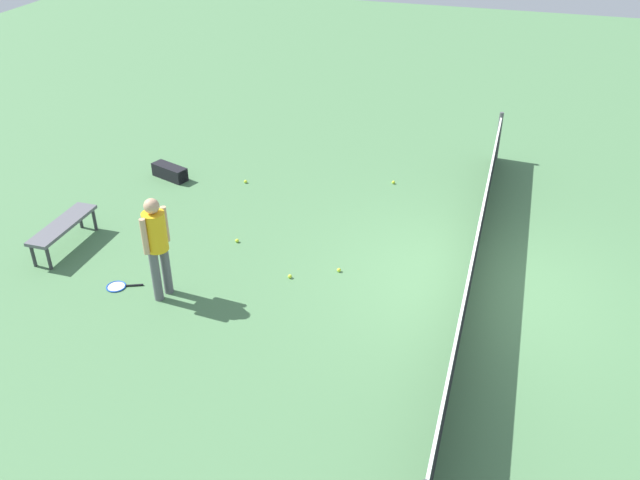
{
  "coord_description": "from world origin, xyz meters",
  "views": [
    {
      "loc": [
        9.25,
        0.27,
        6.21
      ],
      "look_at": [
        0.88,
        -2.27,
        0.9
      ],
      "focal_mm": 37.89,
      "sensor_mm": 36.0,
      "label": 1
    }
  ],
  "objects_px": {
    "tennis_racket_near_player": "(118,286)",
    "tennis_ball_baseline": "(290,276)",
    "tennis_ball_midcourt": "(393,182)",
    "equipment_bag": "(171,172)",
    "player_near_side": "(156,240)",
    "courtside_bench": "(63,227)",
    "tennis_ball_near_player": "(237,241)",
    "tennis_ball_by_net": "(339,270)",
    "tennis_ball_stray_left": "(246,181)"
  },
  "relations": [
    {
      "from": "tennis_racket_near_player",
      "to": "tennis_ball_baseline",
      "type": "relative_size",
      "value": 9.14
    },
    {
      "from": "tennis_racket_near_player",
      "to": "tennis_ball_midcourt",
      "type": "xyz_separation_m",
      "value": [
        -4.9,
        3.45,
        0.02
      ]
    },
    {
      "from": "tennis_ball_midcourt",
      "to": "equipment_bag",
      "type": "relative_size",
      "value": 0.08
    },
    {
      "from": "player_near_side",
      "to": "courtside_bench",
      "type": "relative_size",
      "value": 1.13
    },
    {
      "from": "tennis_racket_near_player",
      "to": "tennis_ball_near_player",
      "type": "relative_size",
      "value": 9.14
    },
    {
      "from": "tennis_ball_by_net",
      "to": "equipment_bag",
      "type": "distance_m",
      "value": 4.88
    },
    {
      "from": "equipment_bag",
      "to": "tennis_ball_near_player",
      "type": "bearing_deg",
      "value": 49.56
    },
    {
      "from": "tennis_ball_by_net",
      "to": "courtside_bench",
      "type": "bearing_deg",
      "value": -82.32
    },
    {
      "from": "courtside_bench",
      "to": "equipment_bag",
      "type": "height_order",
      "value": "courtside_bench"
    },
    {
      "from": "tennis_ball_midcourt",
      "to": "tennis_ball_stray_left",
      "type": "bearing_deg",
      "value": -73.77
    },
    {
      "from": "player_near_side",
      "to": "courtside_bench",
      "type": "height_order",
      "value": "player_near_side"
    },
    {
      "from": "tennis_ball_near_player",
      "to": "tennis_racket_near_player",
      "type": "bearing_deg",
      "value": -35.12
    },
    {
      "from": "player_near_side",
      "to": "tennis_ball_by_net",
      "type": "height_order",
      "value": "player_near_side"
    },
    {
      "from": "tennis_ball_near_player",
      "to": "equipment_bag",
      "type": "relative_size",
      "value": 0.08
    },
    {
      "from": "equipment_bag",
      "to": "tennis_racket_near_player",
      "type": "bearing_deg",
      "value": 15.21
    },
    {
      "from": "tennis_ball_midcourt",
      "to": "courtside_bench",
      "type": "distance_m",
      "value": 6.43
    },
    {
      "from": "tennis_racket_near_player",
      "to": "courtside_bench",
      "type": "xyz_separation_m",
      "value": [
        -0.81,
        -1.49,
        0.4
      ]
    },
    {
      "from": "tennis_racket_near_player",
      "to": "equipment_bag",
      "type": "xyz_separation_m",
      "value": [
        -3.79,
        -1.03,
        0.13
      ]
    },
    {
      "from": "tennis_ball_near_player",
      "to": "equipment_bag",
      "type": "height_order",
      "value": "equipment_bag"
    },
    {
      "from": "tennis_ball_by_net",
      "to": "equipment_bag",
      "type": "xyz_separation_m",
      "value": [
        -2.34,
        -4.28,
        0.11
      ]
    },
    {
      "from": "tennis_racket_near_player",
      "to": "tennis_ball_baseline",
      "type": "distance_m",
      "value": 2.74
    },
    {
      "from": "tennis_racket_near_player",
      "to": "courtside_bench",
      "type": "distance_m",
      "value": 1.74
    },
    {
      "from": "tennis_racket_near_player",
      "to": "tennis_ball_midcourt",
      "type": "height_order",
      "value": "tennis_ball_midcourt"
    },
    {
      "from": "tennis_ball_near_player",
      "to": "courtside_bench",
      "type": "bearing_deg",
      "value": -69.91
    },
    {
      "from": "player_near_side",
      "to": "tennis_ball_near_player",
      "type": "bearing_deg",
      "value": 165.55
    },
    {
      "from": "tennis_ball_stray_left",
      "to": "courtside_bench",
      "type": "bearing_deg",
      "value": -31.95
    },
    {
      "from": "player_near_side",
      "to": "tennis_ball_stray_left",
      "type": "distance_m",
      "value": 4.15
    },
    {
      "from": "courtside_bench",
      "to": "equipment_bag",
      "type": "distance_m",
      "value": 3.03
    },
    {
      "from": "player_near_side",
      "to": "tennis_racket_near_player",
      "type": "relative_size",
      "value": 2.82
    },
    {
      "from": "equipment_bag",
      "to": "tennis_ball_midcourt",
      "type": "bearing_deg",
      "value": 103.86
    },
    {
      "from": "tennis_ball_by_net",
      "to": "tennis_ball_baseline",
      "type": "bearing_deg",
      "value": -60.18
    },
    {
      "from": "tennis_ball_midcourt",
      "to": "equipment_bag",
      "type": "xyz_separation_m",
      "value": [
        1.11,
        -4.48,
        0.11
      ]
    },
    {
      "from": "tennis_ball_near_player",
      "to": "courtside_bench",
      "type": "height_order",
      "value": "courtside_bench"
    },
    {
      "from": "tennis_ball_stray_left",
      "to": "courtside_bench",
      "type": "distance_m",
      "value": 3.83
    },
    {
      "from": "tennis_racket_near_player",
      "to": "tennis_ball_near_player",
      "type": "distance_m",
      "value": 2.23
    },
    {
      "from": "tennis_ball_by_net",
      "to": "tennis_racket_near_player",
      "type": "bearing_deg",
      "value": -66.02
    },
    {
      "from": "tennis_ball_by_net",
      "to": "courtside_bench",
      "type": "relative_size",
      "value": 0.04
    },
    {
      "from": "tennis_ball_near_player",
      "to": "tennis_ball_stray_left",
      "type": "distance_m",
      "value": 2.35
    },
    {
      "from": "tennis_ball_stray_left",
      "to": "tennis_ball_by_net",
      "type": "bearing_deg",
      "value": 46.32
    },
    {
      "from": "tennis_ball_stray_left",
      "to": "player_near_side",
      "type": "bearing_deg",
      "value": 4.07
    },
    {
      "from": "tennis_ball_midcourt",
      "to": "tennis_ball_stray_left",
      "type": "distance_m",
      "value": 3.05
    },
    {
      "from": "tennis_racket_near_player",
      "to": "tennis_ball_near_player",
      "type": "xyz_separation_m",
      "value": [
        -1.82,
        1.28,
        0.02
      ]
    },
    {
      "from": "tennis_ball_by_net",
      "to": "tennis_ball_midcourt",
      "type": "xyz_separation_m",
      "value": [
        -3.45,
        0.2,
        0.0
      ]
    },
    {
      "from": "player_near_side",
      "to": "tennis_ball_by_net",
      "type": "xyz_separation_m",
      "value": [
        -1.43,
        2.43,
        -0.98
      ]
    },
    {
      "from": "courtside_bench",
      "to": "equipment_bag",
      "type": "xyz_separation_m",
      "value": [
        -2.98,
        0.46,
        -0.28
      ]
    },
    {
      "from": "tennis_ball_near_player",
      "to": "tennis_ball_by_net",
      "type": "height_order",
      "value": "same"
    },
    {
      "from": "tennis_ball_by_net",
      "to": "courtside_bench",
      "type": "distance_m",
      "value": 4.8
    },
    {
      "from": "tennis_racket_near_player",
      "to": "tennis_ball_by_net",
      "type": "xyz_separation_m",
      "value": [
        -1.45,
        3.25,
        0.02
      ]
    },
    {
      "from": "player_near_side",
      "to": "tennis_ball_near_player",
      "type": "distance_m",
      "value": 2.1
    },
    {
      "from": "tennis_ball_by_net",
      "to": "equipment_bag",
      "type": "bearing_deg",
      "value": -118.7
    }
  ]
}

